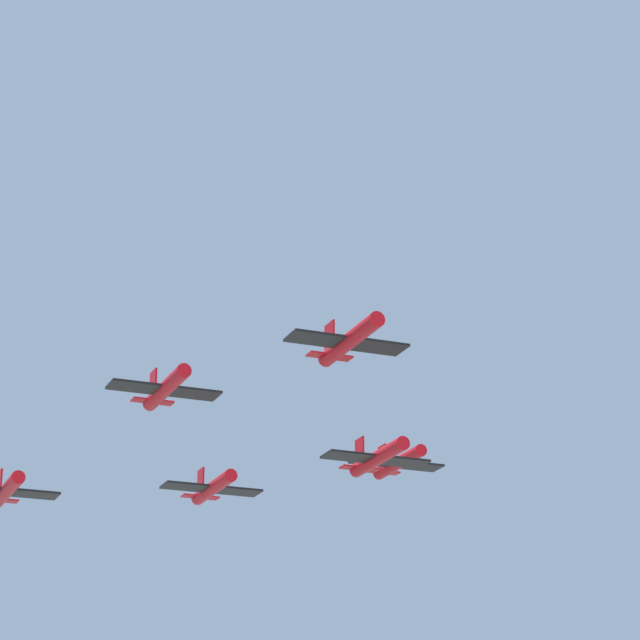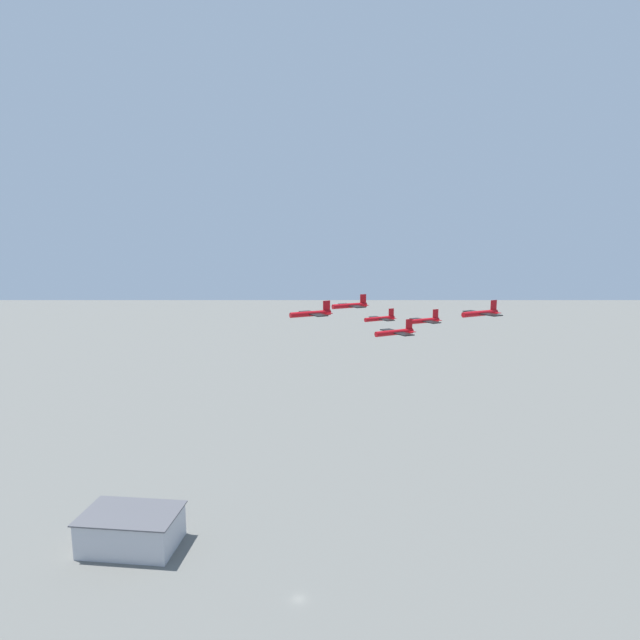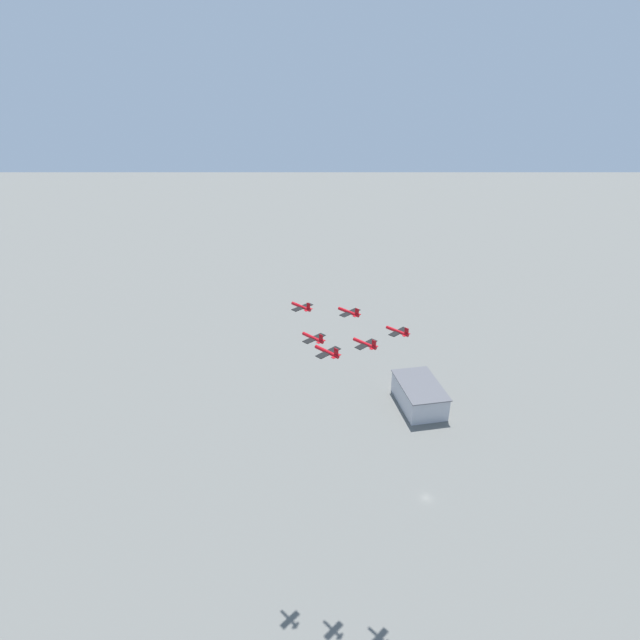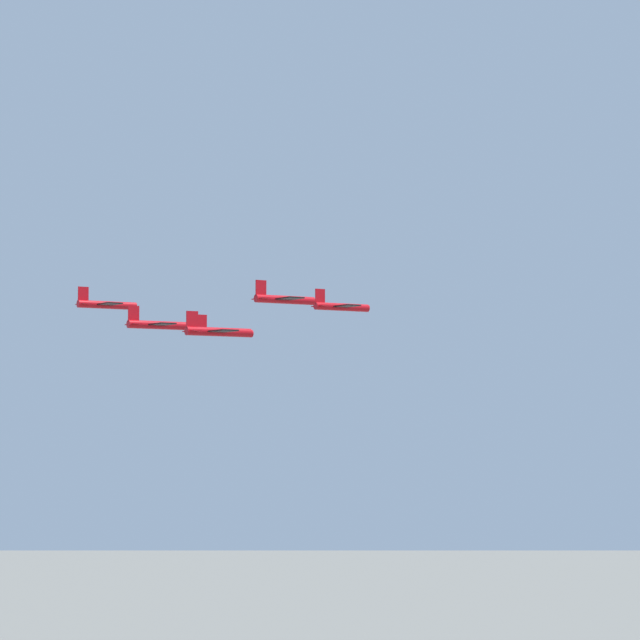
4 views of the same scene
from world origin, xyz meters
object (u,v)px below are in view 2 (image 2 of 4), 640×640
object	(u,v)px
jet_0	(312,313)
jet_4	(424,321)
hangar	(131,529)
jet_1	(396,332)
jet_2	(351,305)
jet_5	(381,318)
jet_3	(481,313)

from	to	relation	value
jet_0	jet_4	world-z (taller)	jet_0
hangar	jet_1	xyz separation A→B (m)	(-92.03, 74.85, 89.58)
jet_0	jet_2	distance (m)	14.92
hangar	jet_2	world-z (taller)	jet_2
jet_2	jet_5	world-z (taller)	jet_2
jet_2	jet_4	distance (m)	15.22
jet_1	hangar	bearing A→B (deg)	16.44
jet_3	jet_5	size ratio (longest dim) A/B	1.00
jet_2	jet_5	bearing A→B (deg)	-59.53
jet_3	jet_5	bearing A→B (deg)	0.00
hangar	jet_1	world-z (taller)	jet_1
jet_4	jet_1	bearing A→B (deg)	120.47
jet_4	jet_5	size ratio (longest dim) A/B	1.00
jet_5	jet_4	bearing A→B (deg)	180.00
jet_0	jet_5	bearing A→B (deg)	-59.53
hangar	jet_4	world-z (taller)	jet_4
jet_3	jet_4	distance (m)	15.50
jet_1	jet_3	distance (m)	15.32
jet_0	jet_4	bearing A→B (deg)	-90.00
jet_1	jet_4	size ratio (longest dim) A/B	1.00
hangar	jet_5	distance (m)	134.98
jet_5	hangar	bearing A→B (deg)	27.00
jet_5	jet_2	bearing A→B (deg)	120.47
jet_4	jet_3	bearing A→B (deg)	-180.00
jet_0	jet_4	size ratio (longest dim) A/B	1.00
jet_3	jet_5	distance (m)	30.65
hangar	jet_0	bearing A→B (deg)	135.47
jet_1	jet_2	world-z (taller)	jet_2
jet_0	jet_5	distance (m)	30.21
jet_1	jet_2	distance (m)	15.45
jet_1	jet_4	distance (m)	14.92
jet_2	jet_3	distance (m)	26.08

